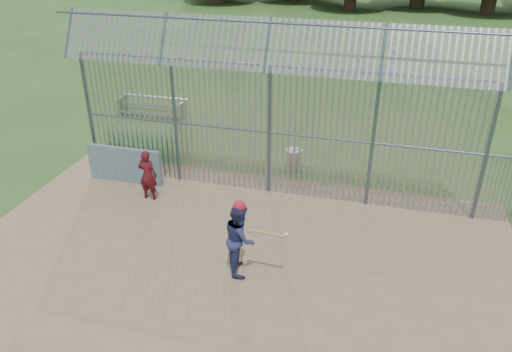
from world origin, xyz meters
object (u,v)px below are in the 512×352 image
(trash_can, at_px, (294,160))
(bleacher, at_px, (152,106))
(batter, at_px, (240,238))
(onlooker, at_px, (148,175))
(dugout_wall, at_px, (125,165))

(trash_can, relative_size, bleacher, 0.27)
(batter, bearing_deg, bleacher, 16.29)
(batter, distance_m, onlooker, 4.49)
(dugout_wall, distance_m, bleacher, 6.15)
(trash_can, bearing_deg, onlooker, -141.34)
(bleacher, bearing_deg, onlooker, -65.04)
(batter, distance_m, bleacher, 11.45)
(onlooker, bearing_deg, trash_can, -140.40)
(onlooker, relative_size, bleacher, 0.53)
(onlooker, distance_m, bleacher, 7.33)
(batter, height_order, trash_can, batter)
(dugout_wall, distance_m, onlooker, 1.46)
(onlooker, bearing_deg, dugout_wall, -32.00)
(bleacher, bearing_deg, dugout_wall, -72.22)
(batter, relative_size, bleacher, 0.61)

